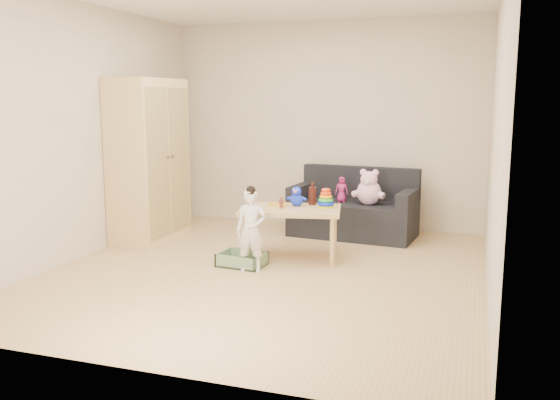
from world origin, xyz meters
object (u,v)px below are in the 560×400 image
(sofa, at_px, (353,219))
(toddler, at_px, (251,231))
(play_table, at_px, (290,233))
(wardrobe, at_px, (149,160))

(sofa, height_order, toddler, toddler)
(sofa, relative_size, toddler, 1.86)
(play_table, bearing_deg, sofa, 71.41)
(wardrobe, distance_m, toddler, 1.90)
(sofa, relative_size, play_table, 1.44)
(play_table, xyz_separation_m, toddler, (-0.22, -0.55, 0.12))
(wardrobe, distance_m, play_table, 1.96)
(toddler, bearing_deg, play_table, 57.65)
(play_table, relative_size, toddler, 1.29)
(sofa, height_order, play_table, play_table)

